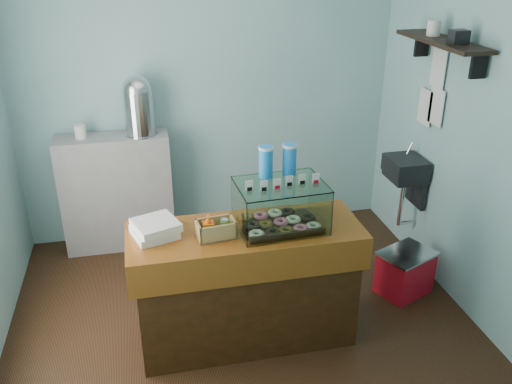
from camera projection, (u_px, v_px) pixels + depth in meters
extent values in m
plane|color=black|center=(240.00, 314.00, 4.27)|extent=(3.50, 3.50, 0.00)
cube|color=#78ACAF|center=(207.00, 92.00, 5.00)|extent=(3.50, 0.04, 2.80)
cube|color=#78ACAF|center=(302.00, 266.00, 2.35)|extent=(3.50, 0.04, 2.80)
cube|color=#78ACAF|center=(469.00, 130.00, 4.02)|extent=(0.04, 3.00, 2.80)
cube|color=black|center=(406.00, 166.00, 4.68)|extent=(0.30, 0.35, 0.15)
cube|color=black|center=(417.00, 186.00, 4.79)|extent=(0.04, 0.30, 0.35)
cylinder|color=silver|center=(410.00, 149.00, 4.73)|extent=(0.02, 0.02, 0.12)
cylinder|color=silver|center=(401.00, 203.00, 4.83)|extent=(0.04, 0.04, 0.45)
cube|color=black|center=(442.00, 41.00, 4.00)|extent=(0.25, 1.00, 0.03)
cube|color=black|center=(479.00, 66.00, 3.70)|extent=(0.12, 0.03, 0.18)
cube|color=black|center=(422.00, 45.00, 4.41)|extent=(0.12, 0.03, 0.18)
cube|color=silver|center=(436.00, 107.00, 4.39)|extent=(0.01, 0.21, 0.30)
cube|color=silver|center=(425.00, 107.00, 4.56)|extent=(0.01, 0.21, 0.30)
cube|color=silver|center=(438.00, 68.00, 4.31)|extent=(0.01, 0.21, 0.30)
cube|color=#41220C|center=(246.00, 288.00, 3.87)|extent=(1.50, 0.56, 0.84)
cube|color=#4D200A|center=(245.00, 233.00, 3.68)|extent=(1.60, 0.60, 0.06)
cube|color=#4D200A|center=(254.00, 271.00, 3.48)|extent=(1.60, 0.04, 0.18)
cube|color=#949497|center=(117.00, 192.00, 5.03)|extent=(1.00, 0.32, 1.10)
cube|color=black|center=(280.00, 225.00, 3.70)|extent=(0.54, 0.40, 0.02)
torus|color=silver|center=(257.00, 234.00, 3.53)|extent=(0.10, 0.10, 0.03)
torus|color=black|center=(271.00, 232.00, 3.56)|extent=(0.10, 0.10, 0.03)
torus|color=brown|center=(286.00, 230.00, 3.58)|extent=(0.10, 0.10, 0.03)
torus|color=#E26A8B|center=(300.00, 228.00, 3.60)|extent=(0.10, 0.10, 0.03)
torus|color=silver|center=(314.00, 226.00, 3.63)|extent=(0.10, 0.10, 0.03)
torus|color=black|center=(252.00, 226.00, 3.64)|extent=(0.10, 0.10, 0.03)
torus|color=brown|center=(266.00, 224.00, 3.66)|extent=(0.10, 0.10, 0.03)
torus|color=#E26A8B|center=(280.00, 222.00, 3.69)|extent=(0.10, 0.10, 0.03)
torus|color=silver|center=(294.00, 220.00, 3.71)|extent=(0.10, 0.10, 0.03)
torus|color=black|center=(307.00, 218.00, 3.74)|extent=(0.10, 0.10, 0.03)
torus|color=brown|center=(247.00, 217.00, 3.75)|extent=(0.10, 0.10, 0.03)
torus|color=#E26A8B|center=(261.00, 215.00, 3.77)|extent=(0.10, 0.10, 0.03)
torus|color=silver|center=(275.00, 214.00, 3.80)|extent=(0.10, 0.10, 0.03)
torus|color=black|center=(288.00, 212.00, 3.82)|extent=(0.10, 0.10, 0.03)
cube|color=white|center=(290.00, 220.00, 3.46)|extent=(0.57, 0.04, 0.31)
cube|color=white|center=(271.00, 193.00, 3.82)|extent=(0.57, 0.04, 0.31)
cube|color=white|center=(239.00, 211.00, 3.57)|extent=(0.03, 0.42, 0.31)
cube|color=white|center=(320.00, 201.00, 3.71)|extent=(0.03, 0.42, 0.31)
cube|color=white|center=(281.00, 184.00, 3.57)|extent=(0.61, 0.46, 0.01)
cube|color=silver|center=(250.00, 186.00, 3.45)|extent=(0.05, 0.01, 0.07)
cube|color=black|center=(250.00, 189.00, 3.46)|extent=(0.03, 0.02, 0.02)
cube|color=silver|center=(263.00, 184.00, 3.48)|extent=(0.05, 0.01, 0.07)
cube|color=black|center=(263.00, 188.00, 3.49)|extent=(0.03, 0.02, 0.02)
cube|color=silver|center=(277.00, 183.00, 3.50)|extent=(0.05, 0.01, 0.07)
cube|color=#AA0D21|center=(277.00, 186.00, 3.51)|extent=(0.03, 0.02, 0.02)
cube|color=silver|center=(290.00, 181.00, 3.52)|extent=(0.05, 0.01, 0.07)
cube|color=black|center=(290.00, 185.00, 3.53)|extent=(0.03, 0.02, 0.02)
cube|color=silver|center=(303.00, 180.00, 3.54)|extent=(0.05, 0.01, 0.07)
cube|color=black|center=(303.00, 183.00, 3.55)|extent=(0.03, 0.02, 0.02)
cube|color=silver|center=(316.00, 178.00, 3.57)|extent=(0.05, 0.01, 0.07)
cube|color=#AA0D21|center=(316.00, 182.00, 3.58)|extent=(0.03, 0.02, 0.02)
cylinder|color=#1A80E3|center=(266.00, 162.00, 3.63)|extent=(0.09, 0.09, 0.22)
cylinder|color=silver|center=(266.00, 148.00, 3.59)|extent=(0.10, 0.10, 0.02)
cylinder|color=#1A80E3|center=(289.00, 159.00, 3.67)|extent=(0.09, 0.09, 0.22)
cylinder|color=silver|center=(290.00, 146.00, 3.63)|extent=(0.10, 0.10, 0.02)
cube|color=tan|center=(216.00, 236.00, 3.57)|extent=(0.27, 0.18, 0.01)
cube|color=tan|center=(219.00, 234.00, 3.49)|extent=(0.25, 0.04, 0.12)
cube|color=tan|center=(213.00, 225.00, 3.60)|extent=(0.25, 0.04, 0.12)
cube|color=tan|center=(198.00, 232.00, 3.51)|extent=(0.03, 0.15, 0.12)
cube|color=tan|center=(233.00, 226.00, 3.58)|extent=(0.03, 0.15, 0.12)
imported|color=#DA5D14|center=(208.00, 226.00, 3.52)|extent=(0.08, 0.08, 0.16)
cylinder|color=#479027|center=(225.00, 227.00, 3.56)|extent=(0.06, 0.06, 0.10)
cylinder|color=silver|center=(225.00, 220.00, 3.54)|extent=(0.05, 0.05, 0.01)
cube|color=silver|center=(154.00, 232.00, 3.58)|extent=(0.33, 0.33, 0.05)
cube|color=silver|center=(156.00, 225.00, 3.56)|extent=(0.34, 0.34, 0.05)
cylinder|color=silver|center=(141.00, 134.00, 4.83)|extent=(0.29, 0.29, 0.01)
cylinder|color=silver|center=(139.00, 112.00, 4.75)|extent=(0.26, 0.26, 0.39)
sphere|color=silver|center=(137.00, 90.00, 4.66)|extent=(0.26, 0.26, 0.26)
cube|color=red|center=(405.00, 273.00, 4.48)|extent=(0.49, 0.44, 0.36)
cube|color=silver|center=(407.00, 254.00, 4.40)|extent=(0.52, 0.47, 0.02)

